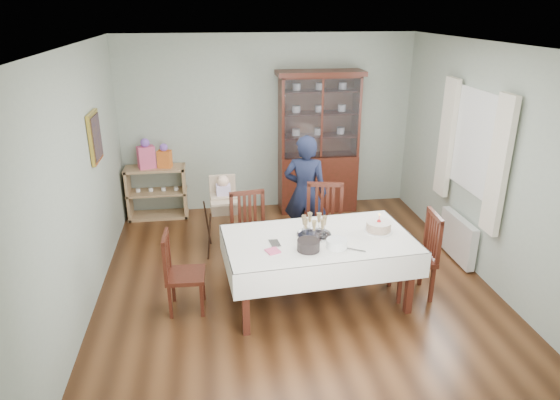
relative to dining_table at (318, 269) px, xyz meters
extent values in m
plane|color=#593319|center=(-0.19, 0.39, -0.38)|extent=(5.00, 5.00, 0.00)
plane|color=#9EAA99|center=(-0.19, 2.89, 0.97)|extent=(4.50, 0.00, 4.50)
plane|color=#9EAA99|center=(-2.44, 0.39, 0.97)|extent=(0.00, 5.00, 5.00)
plane|color=#9EAA99|center=(2.06, 0.39, 0.97)|extent=(0.00, 5.00, 5.00)
plane|color=white|center=(-0.19, 0.39, 2.32)|extent=(5.00, 5.00, 0.00)
cube|color=#491912|center=(0.00, 0.00, 0.34)|extent=(1.97, 1.19, 0.06)
cube|color=white|center=(0.00, 0.00, 0.37)|extent=(2.08, 1.30, 0.01)
cube|color=#491912|center=(0.56, 2.65, 0.07)|extent=(1.20, 0.45, 0.90)
cube|color=white|center=(0.56, 2.46, 1.12)|extent=(1.12, 0.01, 1.16)
cube|color=#491912|center=(0.56, 2.65, 1.76)|extent=(1.30, 0.48, 0.07)
cube|color=tan|center=(-1.94, 2.67, -0.36)|extent=(0.90, 0.38, 0.04)
cube|color=tan|center=(-1.94, 2.67, 0.02)|extent=(0.90, 0.38, 0.03)
cube|color=tan|center=(-1.94, 2.67, 0.40)|extent=(0.90, 0.38, 0.04)
cube|color=tan|center=(-2.36, 2.67, 0.02)|extent=(0.04, 0.38, 0.80)
cube|color=tan|center=(-1.52, 2.67, 0.02)|extent=(0.04, 0.38, 0.80)
cube|color=gold|center=(-2.41, 1.19, 1.27)|extent=(0.04, 0.48, 0.58)
cube|color=white|center=(2.03, 0.69, 1.17)|extent=(0.04, 1.02, 1.22)
cube|color=silver|center=(1.97, 0.07, 1.07)|extent=(0.07, 0.30, 1.55)
cube|color=silver|center=(1.97, 1.31, 1.07)|extent=(0.07, 0.30, 1.55)
cube|color=white|center=(1.97, 0.69, -0.08)|extent=(0.10, 0.80, 0.55)
cube|color=#491912|center=(-0.66, 0.69, 0.07)|extent=(0.51, 0.51, 0.05)
cube|color=#491912|center=(-0.69, 0.90, 0.35)|extent=(0.43, 0.10, 0.53)
cube|color=#491912|center=(0.23, 0.72, 0.10)|extent=(0.56, 0.56, 0.05)
cube|color=#491912|center=(0.28, 0.92, 0.38)|extent=(0.45, 0.13, 0.56)
cube|color=#491912|center=(-1.42, 0.03, 0.02)|extent=(0.41, 0.41, 0.05)
cube|color=#491912|center=(-1.60, 0.04, 0.27)|extent=(0.05, 0.38, 0.47)
cube|color=#491912|center=(1.07, -0.03, 0.07)|extent=(0.47, 0.47, 0.05)
cube|color=#491912|center=(1.26, -0.04, 0.34)|extent=(0.07, 0.42, 0.52)
imported|color=black|center=(0.11, 1.31, 0.39)|extent=(0.66, 0.54, 1.56)
cube|color=tan|center=(-0.96, 1.41, 0.28)|extent=(0.36, 0.32, 0.24)
cube|color=tan|center=(-0.96, 1.41, 0.48)|extent=(0.34, 0.08, 0.28)
cube|color=tan|center=(-0.96, 1.41, 0.36)|extent=(0.37, 0.18, 0.03)
cube|color=silver|center=(-0.96, 1.41, 0.44)|extent=(0.19, 0.15, 0.18)
sphere|color=beige|center=(-0.96, 1.41, 0.58)|extent=(0.15, 0.15, 0.15)
cylinder|color=silver|center=(-0.04, 0.06, 0.38)|extent=(0.37, 0.37, 0.01)
torus|color=silver|center=(-0.04, 0.06, 0.39)|extent=(0.37, 0.37, 0.01)
cylinder|color=white|center=(0.68, 0.07, 0.38)|extent=(0.31, 0.31, 0.02)
cylinder|color=brown|center=(0.68, 0.07, 0.44)|extent=(0.27, 0.27, 0.10)
cylinder|color=silver|center=(0.68, 0.07, 0.49)|extent=(0.27, 0.27, 0.01)
cylinder|color=#F24C4C|center=(0.68, 0.07, 0.54)|extent=(0.01, 0.01, 0.08)
sphere|color=yellow|center=(0.68, 0.07, 0.58)|extent=(0.02, 0.02, 0.02)
cylinder|color=black|center=(-0.17, -0.26, 0.43)|extent=(0.25, 0.25, 0.11)
cylinder|color=white|center=(0.13, -0.25, 0.42)|extent=(0.27, 0.27, 0.09)
cube|color=#DE517B|center=(-0.53, -0.24, 0.38)|extent=(0.16, 0.16, 0.02)
cube|color=silver|center=(0.27, -0.31, 0.38)|extent=(0.25, 0.16, 0.01)
cube|color=#DE517B|center=(-2.04, 2.65, 0.58)|extent=(0.28, 0.23, 0.33)
sphere|color=#E533B2|center=(-2.04, 2.65, 0.80)|extent=(0.13, 0.13, 0.13)
cube|color=orange|center=(-1.78, 2.65, 0.54)|extent=(0.22, 0.18, 0.26)
sphere|color=#E533B2|center=(-1.78, 2.65, 0.72)|extent=(0.12, 0.12, 0.12)
camera|label=1|loc=(-1.10, -4.68, 2.68)|focal=32.00mm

